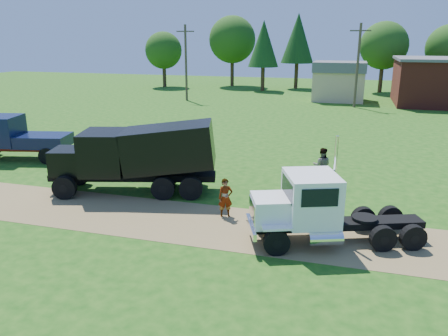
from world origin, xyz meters
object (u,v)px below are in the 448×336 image
(navy_truck, at_px, (14,137))
(orange_pickup, at_px, (164,153))
(white_semi_tractor, at_px, (312,208))
(black_dump_truck, at_px, (139,154))
(spectator_a, at_px, (225,198))

(navy_truck, relative_size, orange_pickup, 1.19)
(white_semi_tractor, xyz_separation_m, black_dump_truck, (-8.78, 3.38, 0.60))
(white_semi_tractor, bearing_deg, orange_pickup, 119.26)
(white_semi_tractor, distance_m, spectator_a, 4.12)
(orange_pickup, bearing_deg, spectator_a, -137.19)
(spectator_a, bearing_deg, navy_truck, 138.03)
(white_semi_tractor, height_order, black_dump_truck, white_semi_tractor)
(navy_truck, distance_m, orange_pickup, 9.78)
(black_dump_truck, bearing_deg, navy_truck, 146.66)
(orange_pickup, distance_m, spectator_a, 8.72)
(black_dump_truck, distance_m, navy_truck, 11.02)
(black_dump_truck, distance_m, orange_pickup, 4.88)
(orange_pickup, relative_size, spectator_a, 3.21)
(white_semi_tractor, height_order, spectator_a, white_semi_tractor)
(white_semi_tractor, relative_size, spectator_a, 3.93)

